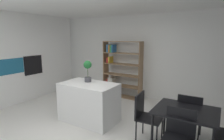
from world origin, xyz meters
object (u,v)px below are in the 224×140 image
at_px(built_in_oven, 33,65).
at_px(kitchen_island, 89,102).
at_px(dining_table, 186,115).
at_px(dining_chair_near, 179,133).
at_px(dining_chair_island_side, 145,113).
at_px(dining_chair_far, 190,112).
at_px(open_bookshelf, 119,70).
at_px(potted_plant_on_island, 88,69).

xyz_separation_m(built_in_oven, kitchen_island, (2.50, -0.36, -0.64)).
height_order(dining_table, dining_chair_near, dining_chair_near).
relative_size(dining_chair_island_side, dining_chair_far, 1.02).
height_order(dining_chair_near, dining_chair_far, dining_chair_near).
bearing_deg(open_bookshelf, dining_chair_island_side, -49.93).
relative_size(dining_table, dining_chair_far, 1.13).
bearing_deg(dining_chair_far, open_bookshelf, -33.69).
bearing_deg(potted_plant_on_island, open_bookshelf, 96.47).
relative_size(open_bookshelf, dining_chair_near, 2.02).
relative_size(kitchen_island, dining_chair_far, 1.45).
bearing_deg(built_in_oven, kitchen_island, -8.21).
bearing_deg(dining_chair_far, built_in_oven, -0.38).
bearing_deg(dining_chair_near, dining_chair_far, 87.75).
height_order(potted_plant_on_island, dining_chair_island_side, potted_plant_on_island).
xyz_separation_m(dining_chair_near, dining_chair_far, (0.00, 0.91, -0.00)).
height_order(kitchen_island, dining_chair_island_side, dining_chair_island_side).
bearing_deg(dining_table, dining_chair_island_side, -179.59).
xyz_separation_m(built_in_oven, dining_table, (4.65, -0.44, -0.42)).
xyz_separation_m(built_in_oven, dining_chair_island_side, (3.92, -0.44, -0.56)).
relative_size(potted_plant_on_island, dining_chair_far, 0.57).
height_order(built_in_oven, dining_table, built_in_oven).
distance_m(kitchen_island, open_bookshelf, 2.07).
bearing_deg(kitchen_island, dining_chair_near, -13.90).
relative_size(kitchen_island, dining_chair_near, 1.44).
distance_m(dining_chair_island_side, dining_chair_far, 0.87).
bearing_deg(dining_chair_near, dining_table, 87.60).
bearing_deg(dining_chair_far, potted_plant_on_island, 5.98).
relative_size(open_bookshelf, dining_table, 1.81).
height_order(dining_table, dining_chair_far, dining_chair_far).
relative_size(dining_table, dining_chair_island_side, 1.11).
height_order(open_bookshelf, dining_table, open_bookshelf).
distance_m(potted_plant_on_island, dining_chair_island_side, 1.69).
height_order(built_in_oven, dining_chair_far, built_in_oven).
xyz_separation_m(potted_plant_on_island, dining_chair_island_side, (1.53, -0.20, -0.68)).
bearing_deg(built_in_oven, dining_table, -5.39).
relative_size(kitchen_island, dining_chair_island_side, 1.43).
xyz_separation_m(dining_chair_island_side, dining_chair_near, (0.73, -0.45, 0.01)).
bearing_deg(kitchen_island, dining_chair_far, 10.08).
xyz_separation_m(open_bookshelf, dining_chair_far, (2.48, -1.61, -0.34)).
bearing_deg(dining_chair_far, dining_chair_near, 89.09).
bearing_deg(dining_chair_island_side, dining_chair_far, -60.42).
bearing_deg(dining_chair_far, dining_table, 89.24).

